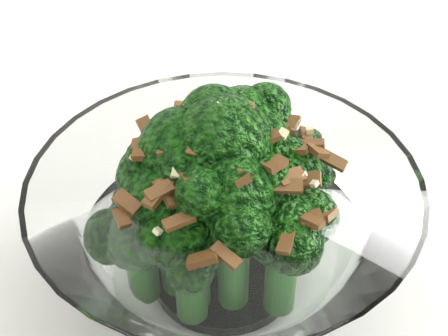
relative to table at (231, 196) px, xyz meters
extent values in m
cube|color=white|center=(0.00, 0.00, 0.05)|extent=(1.25, 0.88, 0.04)
cylinder|color=white|center=(-0.04, -0.15, 0.07)|extent=(0.10, 0.10, 0.01)
cylinder|color=#1E5917|center=(-0.04, -0.15, 0.12)|extent=(0.02, 0.02, 0.09)
sphere|color=#195710|center=(-0.04, -0.15, 0.18)|extent=(0.06, 0.06, 0.06)
cylinder|color=#1E5917|center=(-0.02, -0.13, 0.12)|extent=(0.02, 0.02, 0.08)
sphere|color=#195710|center=(-0.02, -0.13, 0.18)|extent=(0.05, 0.05, 0.05)
cylinder|color=#1E5917|center=(-0.06, -0.14, 0.12)|extent=(0.02, 0.02, 0.08)
sphere|color=#195710|center=(-0.06, -0.14, 0.17)|extent=(0.05, 0.05, 0.05)
cylinder|color=#1E5917|center=(-0.04, -0.18, 0.12)|extent=(0.02, 0.02, 0.08)
sphere|color=#195710|center=(-0.04, -0.18, 0.17)|extent=(0.05, 0.05, 0.05)
cylinder|color=#1E5917|center=(0.00, -0.15, 0.11)|extent=(0.02, 0.02, 0.06)
sphere|color=#195710|center=(0.00, -0.15, 0.15)|extent=(0.05, 0.05, 0.05)
cylinder|color=#1E5917|center=(-0.08, -0.13, 0.11)|extent=(0.02, 0.02, 0.06)
sphere|color=#195710|center=(-0.08, -0.13, 0.15)|extent=(0.05, 0.05, 0.05)
cylinder|color=#1E5917|center=(-0.01, -0.19, 0.11)|extent=(0.02, 0.02, 0.06)
sphere|color=#195710|center=(-0.01, -0.19, 0.15)|extent=(0.05, 0.05, 0.05)
cylinder|color=#1E5917|center=(-0.07, -0.18, 0.11)|extent=(0.02, 0.02, 0.05)
sphere|color=#195710|center=(-0.07, -0.18, 0.14)|extent=(0.04, 0.04, 0.04)
cylinder|color=#1E5917|center=(0.01, -0.12, 0.10)|extent=(0.02, 0.02, 0.04)
sphere|color=#195710|center=(0.01, -0.12, 0.13)|extent=(0.04, 0.04, 0.04)
cylinder|color=#1E5917|center=(-0.09, -0.16, 0.10)|extent=(0.02, 0.02, 0.04)
sphere|color=#195710|center=(-0.09, -0.16, 0.13)|extent=(0.04, 0.04, 0.04)
cylinder|color=#1E5917|center=(-0.03, -0.10, 0.10)|extent=(0.02, 0.02, 0.05)
sphere|color=#195710|center=(-0.03, -0.10, 0.14)|extent=(0.04, 0.04, 0.04)
cylinder|color=#1E5917|center=(-0.06, -0.17, 0.11)|extent=(0.02, 0.02, 0.05)
sphere|color=#195710|center=(-0.06, -0.17, 0.14)|extent=(0.05, 0.05, 0.05)
cylinder|color=#1E5917|center=(-0.07, -0.16, 0.11)|extent=(0.02, 0.02, 0.06)
sphere|color=#195710|center=(-0.07, -0.16, 0.15)|extent=(0.05, 0.05, 0.05)
cube|color=brown|center=(0.01, -0.16, 0.17)|extent=(0.01, 0.01, 0.01)
cube|color=brown|center=(0.01, -0.19, 0.16)|extent=(0.02, 0.02, 0.01)
cube|color=brown|center=(-0.04, -0.08, 0.16)|extent=(0.01, 0.01, 0.00)
cube|color=brown|center=(0.00, -0.17, 0.17)|extent=(0.01, 0.01, 0.01)
cube|color=brown|center=(-0.03, -0.18, 0.19)|extent=(0.01, 0.01, 0.01)
cube|color=brown|center=(-0.08, -0.10, 0.17)|extent=(0.01, 0.02, 0.01)
cube|color=brown|center=(-0.08, -0.18, 0.18)|extent=(0.02, 0.02, 0.01)
cube|color=brown|center=(-0.03, -0.13, 0.20)|extent=(0.02, 0.01, 0.01)
cube|color=brown|center=(0.03, -0.15, 0.16)|extent=(0.02, 0.02, 0.01)
cube|color=brown|center=(-0.08, -0.17, 0.18)|extent=(0.01, 0.01, 0.01)
cube|color=brown|center=(-0.03, -0.14, 0.20)|extent=(0.01, 0.02, 0.01)
cube|color=brown|center=(-0.06, -0.18, 0.19)|extent=(0.01, 0.01, 0.01)
cube|color=brown|center=(-0.08, -0.15, 0.18)|extent=(0.02, 0.01, 0.01)
cube|color=brown|center=(-0.08, -0.14, 0.18)|extent=(0.02, 0.01, 0.01)
cube|color=brown|center=(-0.03, -0.11, 0.18)|extent=(0.02, 0.01, 0.01)
cube|color=brown|center=(-0.05, -0.21, 0.16)|extent=(0.02, 0.02, 0.01)
cube|color=brown|center=(-0.07, -0.18, 0.17)|extent=(0.01, 0.01, 0.01)
cube|color=brown|center=(-0.02, -0.21, 0.16)|extent=(0.01, 0.02, 0.01)
cube|color=brown|center=(-0.01, -0.13, 0.18)|extent=(0.02, 0.02, 0.01)
cube|color=brown|center=(-0.05, -0.09, 0.17)|extent=(0.02, 0.02, 0.01)
cube|color=brown|center=(-0.05, -0.16, 0.19)|extent=(0.02, 0.02, 0.01)
cube|color=brown|center=(-0.03, -0.15, 0.21)|extent=(0.01, 0.01, 0.01)
cube|color=brown|center=(-0.05, -0.15, 0.20)|extent=(0.02, 0.02, 0.01)
cube|color=brown|center=(-0.02, -0.12, 0.19)|extent=(0.01, 0.01, 0.01)
cube|color=brown|center=(-0.05, -0.09, 0.17)|extent=(0.01, 0.01, 0.01)
cube|color=brown|center=(0.01, -0.15, 0.17)|extent=(0.02, 0.01, 0.01)
cube|color=brown|center=(-0.07, -0.19, 0.17)|extent=(0.02, 0.01, 0.00)
cube|color=brown|center=(0.00, -0.20, 0.17)|extent=(0.01, 0.01, 0.01)
cube|color=brown|center=(-0.05, -0.12, 0.19)|extent=(0.02, 0.01, 0.01)
cube|color=brown|center=(0.00, -0.20, 0.16)|extent=(0.01, 0.01, 0.01)
cube|color=brown|center=(-0.04, -0.12, 0.18)|extent=(0.01, 0.01, 0.01)
cube|color=brown|center=(0.01, -0.12, 0.17)|extent=(0.01, 0.02, 0.01)
cube|color=brown|center=(-0.02, -0.18, 0.19)|extent=(0.01, 0.01, 0.01)
cube|color=brown|center=(-0.02, -0.16, 0.19)|extent=(0.01, 0.01, 0.01)
cube|color=brown|center=(-0.07, -0.15, 0.19)|extent=(0.01, 0.01, 0.01)
cube|color=brown|center=(0.02, -0.13, 0.16)|extent=(0.01, 0.02, 0.01)
cube|color=brown|center=(0.01, -0.15, 0.17)|extent=(0.02, 0.02, 0.01)
cube|color=brown|center=(-0.10, -0.17, 0.17)|extent=(0.02, 0.02, 0.01)
cube|color=brown|center=(-0.03, -0.09, 0.17)|extent=(0.01, 0.01, 0.01)
cube|color=brown|center=(-0.08, -0.18, 0.18)|extent=(0.02, 0.01, 0.01)
cube|color=brown|center=(-0.03, -0.12, 0.19)|extent=(0.01, 0.02, 0.01)
cube|color=brown|center=(0.00, -0.13, 0.17)|extent=(0.01, 0.01, 0.01)
cube|color=brown|center=(0.00, -0.13, 0.18)|extent=(0.01, 0.02, 0.01)
cube|color=brown|center=(-0.04, -0.18, 0.19)|extent=(0.01, 0.01, 0.01)
cube|color=brown|center=(0.00, -0.20, 0.16)|extent=(0.01, 0.01, 0.01)
cube|color=brown|center=(-0.10, -0.17, 0.16)|extent=(0.01, 0.01, 0.01)
cube|color=brown|center=(-0.06, -0.21, 0.16)|extent=(0.02, 0.01, 0.01)
cube|color=brown|center=(-0.02, -0.09, 0.16)|extent=(0.02, 0.01, 0.01)
cube|color=brown|center=(-0.04, -0.12, 0.19)|extent=(0.01, 0.01, 0.01)
cube|color=brown|center=(-0.07, -0.13, 0.19)|extent=(0.01, 0.01, 0.00)
cube|color=brown|center=(-0.01, -0.18, 0.18)|extent=(0.02, 0.01, 0.01)
cube|color=brown|center=(-0.01, -0.18, 0.18)|extent=(0.02, 0.01, 0.01)
cube|color=beige|center=(-0.07, -0.17, 0.18)|extent=(0.01, 0.01, 0.01)
cube|color=beige|center=(0.00, -0.18, 0.18)|extent=(0.01, 0.01, 0.00)
cube|color=beige|center=(0.00, -0.18, 0.17)|extent=(0.01, 0.01, 0.00)
cube|color=beige|center=(-0.07, -0.15, 0.19)|extent=(0.01, 0.01, 0.01)
cube|color=beige|center=(0.00, -0.12, 0.18)|extent=(0.01, 0.01, 0.01)
cube|color=beige|center=(-0.07, -0.15, 0.18)|extent=(0.01, 0.01, 0.01)
cube|color=beige|center=(-0.04, -0.16, 0.20)|extent=(0.00, 0.00, 0.00)
cube|color=beige|center=(0.02, -0.15, 0.17)|extent=(0.01, 0.01, 0.00)
cube|color=beige|center=(-0.01, -0.11, 0.18)|extent=(0.01, 0.01, 0.00)
cube|color=beige|center=(-0.02, -0.11, 0.18)|extent=(0.00, 0.01, 0.00)
cube|color=beige|center=(-0.09, -0.14, 0.18)|extent=(0.01, 0.01, 0.00)
cube|color=beige|center=(-0.03, -0.16, 0.20)|extent=(0.01, 0.01, 0.01)
cube|color=beige|center=(-0.08, -0.19, 0.17)|extent=(0.01, 0.01, 0.01)
cube|color=beige|center=(-0.01, -0.11, 0.17)|extent=(0.01, 0.01, 0.00)
cube|color=beige|center=(0.02, -0.13, 0.17)|extent=(0.01, 0.01, 0.00)
cube|color=beige|center=(-0.02, -0.11, 0.18)|extent=(0.01, 0.01, 0.01)
cube|color=beige|center=(-0.01, -0.16, 0.19)|extent=(0.01, 0.01, 0.01)
cube|color=beige|center=(0.01, -0.11, 0.17)|extent=(0.01, 0.01, 0.00)
cube|color=beige|center=(-0.04, -0.17, 0.20)|extent=(0.01, 0.01, 0.01)
cube|color=beige|center=(-0.05, -0.10, 0.17)|extent=(0.00, 0.00, 0.00)
cube|color=beige|center=(-0.05, -0.09, 0.17)|extent=(0.01, 0.01, 0.00)
cube|color=beige|center=(-0.04, -0.15, 0.21)|extent=(0.01, 0.00, 0.00)
cube|color=beige|center=(-0.05, -0.12, 0.19)|extent=(0.01, 0.01, 0.01)
cube|color=beige|center=(-0.09, -0.12, 0.17)|extent=(0.00, 0.00, 0.00)
cube|color=beige|center=(-0.01, -0.12, 0.18)|extent=(0.01, 0.01, 0.01)
cube|color=beige|center=(-0.02, -0.15, 0.20)|extent=(0.01, 0.01, 0.00)
camera|label=1|loc=(-0.10, -0.44, 0.42)|focal=55.00mm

